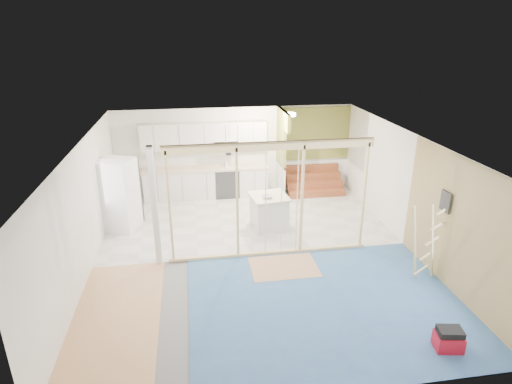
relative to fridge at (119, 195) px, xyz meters
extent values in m
cube|color=slate|center=(3.10, -1.91, -0.90)|extent=(7.00, 8.00, 0.01)
cube|color=white|center=(3.10, -1.91, 1.70)|extent=(7.00, 8.00, 0.01)
cube|color=white|center=(3.10, 2.09, 0.40)|extent=(7.00, 0.01, 2.60)
cube|color=white|center=(3.10, -5.91, 0.40)|extent=(7.00, 0.01, 2.60)
cube|color=white|center=(-0.40, -1.91, 0.40)|extent=(0.01, 8.00, 2.60)
cube|color=white|center=(6.60, -1.91, 0.40)|extent=(0.01, 8.00, 2.60)
cube|color=silver|center=(3.10, 0.09, -0.89)|extent=(7.00, 4.00, 0.02)
cube|color=teal|center=(4.10, -3.91, -0.89)|extent=(5.00, 4.00, 0.02)
cube|color=tan|center=(0.35, -3.91, -0.89)|extent=(1.50, 4.00, 0.02)
cube|color=tan|center=(3.60, -2.51, -0.88)|extent=(1.40, 1.00, 0.01)
cube|color=#E1C789|center=(3.40, -1.91, 1.60)|extent=(4.40, 0.09, 0.18)
cube|color=#E1C789|center=(3.40, -1.91, -0.85)|extent=(4.40, 0.09, 0.06)
cube|color=silver|center=(1.00, -1.91, 0.40)|extent=(0.12, 0.14, 2.60)
cube|color=#E1C789|center=(1.30, -1.91, 0.40)|extent=(0.04, 0.09, 2.40)
cube|color=#E1C789|center=(2.70, -1.91, 0.40)|extent=(0.05, 0.09, 2.40)
cube|color=#E1C789|center=(4.10, -1.91, 0.40)|extent=(0.04, 0.09, 2.40)
cube|color=#E1C789|center=(5.50, -1.91, 0.40)|extent=(0.04, 0.09, 2.40)
cylinder|color=silver|center=(3.30, -1.94, 0.32)|extent=(0.02, 0.02, 2.35)
cylinder|color=silver|center=(4.00, -1.89, 0.32)|extent=(0.02, 0.02, 2.35)
cylinder|color=silver|center=(3.65, -1.91, 0.32)|extent=(0.02, 0.02, 2.35)
cube|color=silver|center=(2.20, 1.79, -0.46)|extent=(3.60, 0.60, 0.88)
cube|color=beige|center=(2.20, 1.79, 0.00)|extent=(3.66, 0.64, 0.05)
cube|color=silver|center=(-0.10, 0.69, -0.46)|extent=(0.60, 1.60, 0.88)
cube|color=beige|center=(-0.10, 0.69, 0.00)|extent=(0.64, 1.64, 0.05)
cube|color=silver|center=(2.20, 1.91, 0.95)|extent=(3.60, 0.34, 0.75)
cube|color=white|center=(2.80, 1.87, 0.65)|extent=(0.72, 0.38, 0.36)
cube|color=black|center=(2.80, 1.68, 0.65)|extent=(0.68, 0.02, 0.30)
cube|color=olive|center=(4.40, 1.64, 0.90)|extent=(0.10, 0.90, 1.60)
cube|color=white|center=(4.40, 1.64, -0.45)|extent=(0.10, 0.90, 0.90)
cube|color=olive|center=(4.40, 0.94, 1.45)|extent=(0.10, 0.50, 0.50)
cube|color=olive|center=(5.50, 2.06, 0.85)|extent=(2.20, 0.04, 1.60)
cube|color=white|center=(5.50, 2.06, -0.45)|extent=(2.20, 0.04, 0.90)
cube|color=brown|center=(5.45, 1.29, -0.80)|extent=(1.70, 0.26, 0.20)
cube|color=brown|center=(5.45, 1.55, -0.60)|extent=(1.70, 0.26, 0.20)
cube|color=brown|center=(5.45, 1.81, -0.40)|extent=(1.70, 0.26, 0.20)
cube|color=brown|center=(5.45, 2.07, -0.20)|extent=(1.70, 0.26, 0.20)
torus|color=black|center=(2.80, -0.01, 1.15)|extent=(0.52, 0.52, 0.02)
cylinder|color=black|center=(2.65, -0.01, 1.40)|extent=(0.01, 0.01, 0.50)
cylinder|color=black|center=(2.95, -0.01, 1.40)|extent=(0.01, 0.01, 0.50)
cylinder|color=#36363B|center=(2.70, -0.11, 1.00)|extent=(0.14, 0.14, 0.14)
cylinder|color=#36363B|center=(2.92, 0.09, 1.02)|extent=(0.12, 0.12, 0.12)
cube|color=tan|center=(6.58, -3.91, 0.40)|extent=(0.02, 4.00, 2.60)
cube|color=#36363B|center=(6.53, -3.31, 0.75)|extent=(0.04, 0.30, 0.40)
cylinder|color=#FFEABF|center=(4.50, 1.09, 1.64)|extent=(0.32, 0.32, 0.08)
cube|color=white|center=(-0.01, 0.00, 0.00)|extent=(0.99, 0.98, 1.80)
cube|color=#36363B|center=(0.37, 0.00, 0.00)|extent=(0.27, 0.68, 1.76)
cube|color=silver|center=(3.65, -0.55, -0.50)|extent=(0.88, 0.88, 0.80)
cube|color=beige|center=(3.65, -0.55, -0.06)|extent=(0.99, 0.99, 0.05)
imported|color=silver|center=(3.58, -0.67, 0.00)|extent=(0.28, 0.28, 0.06)
imported|color=silver|center=(0.60, 1.81, 0.18)|extent=(0.15, 0.15, 0.29)
imported|color=silver|center=(2.80, 1.77, 0.14)|extent=(0.12, 0.13, 0.21)
cube|color=maroon|center=(5.61, -5.31, -0.76)|extent=(0.46, 0.38, 0.29)
cube|color=black|center=(5.61, -5.31, -0.56)|extent=(0.41, 0.33, 0.10)
cube|color=tan|center=(5.98, -3.38, -0.06)|extent=(0.38, 0.19, 1.66)
cube|color=tan|center=(6.34, -3.38, -0.06)|extent=(0.38, 0.19, 1.66)
cube|color=tan|center=(6.21, -3.38, -0.67)|extent=(0.38, 0.19, 0.11)
cube|color=tan|center=(6.27, -3.38, -0.35)|extent=(0.38, 0.19, 0.11)
cube|color=tan|center=(6.34, -3.38, -0.04)|extent=(0.38, 0.19, 0.11)
cube|color=tan|center=(6.40, -3.38, 0.28)|extent=(0.38, 0.19, 0.11)
cube|color=tan|center=(6.47, -3.38, 0.60)|extent=(0.38, 0.19, 0.11)
camera|label=1|loc=(1.80, -10.16, 3.84)|focal=30.00mm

